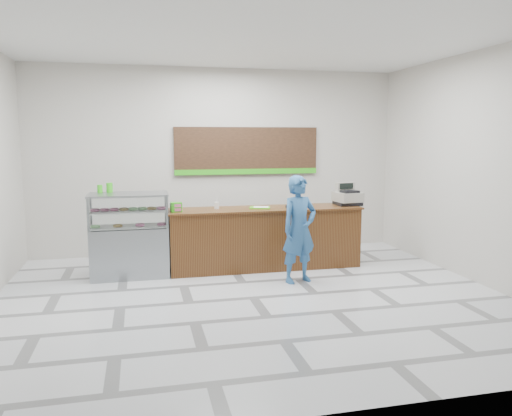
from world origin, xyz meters
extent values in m
plane|color=silver|center=(0.00, 0.00, 0.00)|extent=(7.00, 7.00, 0.00)
plane|color=beige|center=(0.00, 3.00, 1.75)|extent=(7.00, 0.00, 7.00)
plane|color=silver|center=(0.00, 0.00, 3.50)|extent=(7.00, 7.00, 0.00)
cube|color=#593517|center=(0.55, 1.55, 0.50)|extent=(3.20, 0.70, 1.00)
cube|color=#593517|center=(0.55, 1.55, 1.01)|extent=(3.26, 0.76, 0.03)
cube|color=gray|center=(-1.67, 1.55, 0.40)|extent=(1.20, 0.70, 0.80)
cube|color=white|center=(-1.67, 1.55, 1.05)|extent=(1.20, 0.70, 0.50)
cube|color=gray|center=(-1.67, 1.55, 1.31)|extent=(1.22, 0.72, 0.03)
cube|color=silver|center=(-1.67, 1.55, 0.82)|extent=(1.14, 0.64, 0.02)
cube|color=silver|center=(-1.67, 1.55, 1.06)|extent=(1.14, 0.64, 0.02)
torus|color=#9AF38B|center=(-2.17, 1.45, 0.85)|extent=(0.15, 0.15, 0.05)
torus|color=#AB7F36|center=(-1.84, 1.45, 0.85)|extent=(0.15, 0.15, 0.05)
torus|color=#CF598E|center=(-1.50, 1.45, 0.85)|extent=(0.15, 0.15, 0.05)
torus|color=#CF598E|center=(-1.17, 1.45, 0.85)|extent=(0.15, 0.15, 0.05)
torus|color=#CF598E|center=(-2.17, 1.60, 1.09)|extent=(0.15, 0.15, 0.05)
torus|color=#CF598E|center=(-2.03, 1.60, 1.09)|extent=(0.15, 0.15, 0.05)
torus|color=#CF598E|center=(-1.88, 1.60, 1.09)|extent=(0.15, 0.15, 0.05)
torus|color=#AB7F36|center=(-1.74, 1.60, 1.09)|extent=(0.15, 0.15, 0.05)
torus|color=#9AF38B|center=(-1.60, 1.60, 1.09)|extent=(0.15, 0.15, 0.05)
torus|color=#9AF38B|center=(-1.46, 1.60, 1.09)|extent=(0.15, 0.15, 0.05)
torus|color=#AB7F36|center=(-1.31, 1.60, 1.09)|extent=(0.15, 0.15, 0.05)
torus|color=#CF598E|center=(-1.17, 1.60, 1.09)|extent=(0.15, 0.15, 0.05)
cube|color=black|center=(0.55, 2.96, 1.95)|extent=(2.80, 0.05, 0.90)
cube|color=green|center=(0.55, 2.93, 1.55)|extent=(2.80, 0.02, 0.10)
cube|color=black|center=(2.05, 1.57, 1.06)|extent=(0.41, 0.41, 0.06)
cube|color=gray|center=(2.05, 1.57, 1.17)|extent=(0.46, 0.48, 0.16)
cube|color=black|center=(2.05, 1.49, 1.27)|extent=(0.31, 0.24, 0.04)
cube|color=gray|center=(2.05, 1.70, 1.34)|extent=(0.36, 0.15, 0.16)
cube|color=black|center=(2.05, 1.64, 1.36)|extent=(0.26, 0.05, 0.10)
cube|color=black|center=(0.93, 1.41, 1.05)|extent=(0.10, 0.18, 0.04)
cube|color=#4CC311|center=(0.46, 1.54, 1.04)|extent=(0.39, 0.32, 0.02)
cube|color=white|center=(0.48, 1.54, 1.05)|extent=(0.28, 0.23, 0.00)
cube|color=white|center=(-0.95, 1.49, 1.09)|extent=(0.16, 0.16, 0.13)
cylinder|color=silver|center=(-0.26, 1.62, 1.09)|extent=(0.07, 0.07, 0.11)
cube|color=green|center=(-0.93, 1.42, 1.11)|extent=(0.18, 0.13, 0.15)
cylinder|color=#CF598E|center=(1.27, 1.45, 1.03)|extent=(0.16, 0.16, 0.00)
cylinder|color=green|center=(-2.11, 1.76, 1.39)|extent=(0.08, 0.08, 0.13)
cylinder|color=green|center=(-1.96, 1.78, 1.41)|extent=(0.10, 0.10, 0.15)
imported|color=#2A5A8F|center=(0.85, 0.62, 0.82)|extent=(0.69, 0.55, 1.64)
camera|label=1|loc=(-1.48, -6.49, 2.19)|focal=35.00mm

